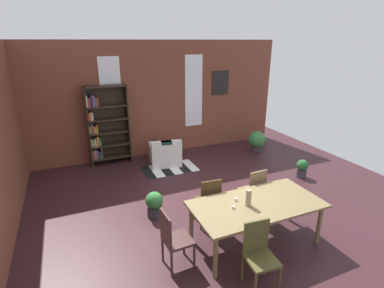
{
  "coord_description": "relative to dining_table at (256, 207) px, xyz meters",
  "views": [
    {
      "loc": [
        -2.32,
        -4.37,
        3.23
      ],
      "look_at": [
        0.1,
        1.25,
        1.06
      ],
      "focal_mm": 27.47,
      "sensor_mm": 36.0,
      "label": 1
    }
  ],
  "objects": [
    {
      "name": "bookshelf_tall",
      "position": [
        -1.74,
        4.48,
        0.39
      ],
      "size": [
        1.08,
        0.32,
        2.14
      ],
      "color": "#2D2319",
      "rests_on": "ground"
    },
    {
      "name": "back_wall_brick",
      "position": [
        -0.28,
        4.73,
        0.94
      ],
      "size": [
        7.87,
        0.12,
        3.25
      ],
      "primitive_type": "cube",
      "color": "brown",
      "rests_on": "ground"
    },
    {
      "name": "dining_table",
      "position": [
        0.0,
        0.0,
        0.0
      ],
      "size": [
        2.13,
        1.07,
        0.75
      ],
      "color": "brown",
      "rests_on": "ground"
    },
    {
      "name": "tealight_candle_0",
      "position": [
        -0.27,
        0.2,
        0.09
      ],
      "size": [
        0.04,
        0.04,
        0.05
      ],
      "primitive_type": "cylinder",
      "color": "silver",
      "rests_on": "dining_table"
    },
    {
      "name": "window_pane_1",
      "position": [
        0.92,
        4.66,
        1.11
      ],
      "size": [
        0.55,
        0.02,
        2.11
      ],
      "primitive_type": "cube",
      "color": "white"
    },
    {
      "name": "armchair_white",
      "position": [
        -0.31,
        3.77,
        -0.4
      ],
      "size": [
        0.92,
        0.92,
        0.75
      ],
      "color": "silver",
      "rests_on": "ground"
    },
    {
      "name": "dining_chair_head_left",
      "position": [
        -1.44,
        -0.0,
        -0.17
      ],
      "size": [
        0.42,
        0.42,
        0.95
      ],
      "color": "#412825",
      "rests_on": "ground"
    },
    {
      "name": "ground_plane",
      "position": [
        -0.28,
        0.98,
        -0.68
      ],
      "size": [
        9.59,
        9.59,
        0.0
      ],
      "primitive_type": "plane",
      "color": "#351B20"
    },
    {
      "name": "window_pane_0",
      "position": [
        -1.48,
        4.66,
        1.11
      ],
      "size": [
        0.55,
        0.02,
        2.11
      ],
      "primitive_type": "cube",
      "color": "white"
    },
    {
      "name": "dining_chair_far_left",
      "position": [
        -0.48,
        0.76,
        -0.17
      ],
      "size": [
        0.43,
        0.43,
        0.95
      ],
      "color": "#3D2C15",
      "rests_on": "ground"
    },
    {
      "name": "potted_plant_window",
      "position": [
        2.6,
        3.65,
        -0.35
      ],
      "size": [
        0.51,
        0.51,
        0.62
      ],
      "color": "#333338",
      "rests_on": "ground"
    },
    {
      "name": "potted_plant_corner",
      "position": [
        2.54,
        1.64,
        -0.44
      ],
      "size": [
        0.28,
        0.28,
        0.46
      ],
      "color": "#333338",
      "rests_on": "ground"
    },
    {
      "name": "framed_picture",
      "position": [
        1.82,
        4.66,
        1.32
      ],
      "size": [
        0.56,
        0.03,
        0.72
      ],
      "primitive_type": "cube",
      "color": "black"
    },
    {
      "name": "potted_plant_by_shelf",
      "position": [
        -1.32,
        1.4,
        -0.41
      ],
      "size": [
        0.34,
        0.34,
        0.52
      ],
      "color": "#333338",
      "rests_on": "ground"
    },
    {
      "name": "striped_rug",
      "position": [
        -0.32,
        3.41,
        -0.68
      ],
      "size": [
        1.42,
        0.83,
        0.01
      ],
      "color": "black",
      "rests_on": "ground"
    },
    {
      "name": "dining_chair_far_right",
      "position": [
        0.48,
        0.76,
        -0.17
      ],
      "size": [
        0.42,
        0.42,
        0.95
      ],
      "color": "brown",
      "rests_on": "ground"
    },
    {
      "name": "dining_chair_near_left",
      "position": [
        -0.47,
        -0.76,
        -0.17
      ],
      "size": [
        0.43,
        0.43,
        0.95
      ],
      "color": "#46411E",
      "rests_on": "ground"
    },
    {
      "name": "tealight_candle_1",
      "position": [
        -0.43,
        0.02,
        0.09
      ],
      "size": [
        0.04,
        0.04,
        0.04
      ],
      "primitive_type": "cylinder",
      "color": "silver",
      "rests_on": "dining_table"
    },
    {
      "name": "vase_on_table",
      "position": [
        -0.17,
        0.0,
        0.21
      ],
      "size": [
        0.09,
        0.09,
        0.28
      ],
      "primitive_type": "cylinder",
      "color": "#998466",
      "rests_on": "dining_table"
    }
  ]
}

